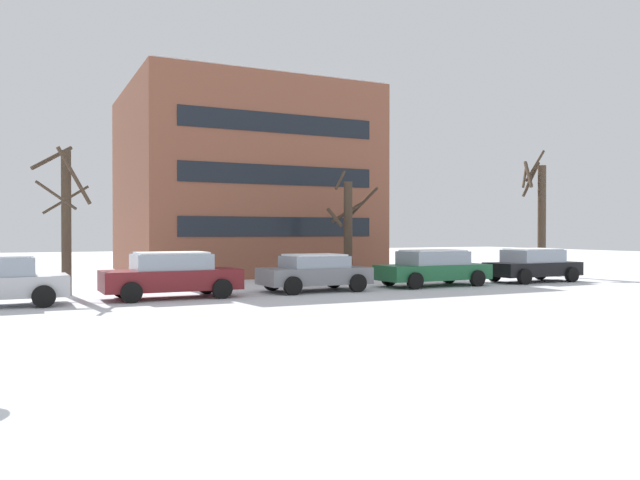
{
  "coord_description": "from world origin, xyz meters",
  "views": [
    {
      "loc": [
        -1.81,
        -12.23,
        2.14
      ],
      "look_at": [
        6.39,
        4.92,
        1.9
      ],
      "focal_mm": 35.39,
      "sensor_mm": 36.0,
      "label": 1
    }
  ],
  "objects_px": {
    "parked_car_gray": "(314,272)",
    "parked_car_black": "(533,265)",
    "parked_car_maroon": "(171,275)",
    "parked_car_green": "(433,268)"
  },
  "relations": [
    {
      "from": "parked_car_maroon",
      "to": "parked_car_gray",
      "type": "distance_m",
      "value": 5.15
    },
    {
      "from": "parked_car_green",
      "to": "parked_car_maroon",
      "type": "bearing_deg",
      "value": -179.56
    },
    {
      "from": "parked_car_maroon",
      "to": "parked_car_gray",
      "type": "bearing_deg",
      "value": 1.28
    },
    {
      "from": "parked_car_gray",
      "to": "parked_car_black",
      "type": "height_order",
      "value": "parked_car_black"
    },
    {
      "from": "parked_car_gray",
      "to": "parked_car_black",
      "type": "relative_size",
      "value": 0.94
    },
    {
      "from": "parked_car_green",
      "to": "parked_car_black",
      "type": "relative_size",
      "value": 1.1
    },
    {
      "from": "parked_car_maroon",
      "to": "parked_car_black",
      "type": "xyz_separation_m",
      "value": [
        15.46,
        0.02,
        -0.03
      ]
    },
    {
      "from": "parked_car_gray",
      "to": "parked_car_maroon",
      "type": "bearing_deg",
      "value": -178.72
    },
    {
      "from": "parked_car_maroon",
      "to": "parked_car_black",
      "type": "bearing_deg",
      "value": 0.06
    },
    {
      "from": "parked_car_maroon",
      "to": "parked_car_gray",
      "type": "xyz_separation_m",
      "value": [
        5.15,
        0.12,
        -0.06
      ]
    }
  ]
}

